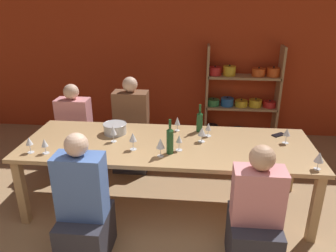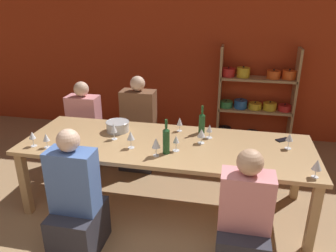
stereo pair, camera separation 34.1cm
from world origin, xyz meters
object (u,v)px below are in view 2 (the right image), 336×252
at_px(wine_glass_white_e, 156,143).
at_px(cell_phone, 283,140).
at_px(mixing_bowl, 118,126).
at_px(wine_glass_white_d, 114,128).
at_px(shelf_unit, 254,101).
at_px(person_near_a, 77,208).
at_px(wine_glass_red_d, 201,133).
at_px(wine_glass_empty_a, 176,140).
at_px(wine_glass_red_a, 290,138).
at_px(wine_glass_white_b, 131,136).
at_px(dining_table, 166,149).
at_px(wine_bottle_green, 202,122).
at_px(wine_bottle_dark, 166,140).
at_px(wine_glass_red_e, 317,165).
at_px(wine_glass_white_a, 180,122).
at_px(wine_glass_white_c, 210,129).
at_px(person_far_b, 86,133).
at_px(wine_glass_red_b, 46,138).
at_px(person_far_a, 139,134).
at_px(wine_glass_red_c, 32,136).
at_px(person_near_b, 243,231).

xyz_separation_m(wine_glass_white_e, cell_phone, (1.22, 0.62, -0.12)).
bearing_deg(mixing_bowl, wine_glass_white_d, -79.83).
relative_size(mixing_bowl, cell_phone, 1.60).
xyz_separation_m(shelf_unit, person_near_a, (-1.59, -2.82, -0.22)).
distance_m(wine_glass_red_d, wine_glass_empty_a, 0.32).
bearing_deg(wine_glass_white_d, wine_glass_red_a, 4.46).
height_order(wine_glass_white_b, cell_phone, wine_glass_white_b).
bearing_deg(mixing_bowl, dining_table, -18.69).
relative_size(wine_bottle_green, wine_glass_empty_a, 1.94).
height_order(dining_table, wine_bottle_dark, wine_bottle_dark).
distance_m(wine_glass_white_b, wine_glass_red_e, 1.70).
relative_size(wine_glass_white_a, wine_glass_white_c, 1.09).
xyz_separation_m(wine_bottle_dark, person_far_b, (-1.36, 1.04, -0.49)).
relative_size(dining_table, wine_glass_red_b, 19.62).
xyz_separation_m(mixing_bowl, wine_glass_empty_a, (0.73, -0.36, 0.05)).
bearing_deg(wine_glass_red_a, person_far_a, 156.87).
bearing_deg(wine_glass_empty_a, cell_phone, 24.28).
bearing_deg(wine_glass_white_e, wine_glass_white_d, 151.78).
bearing_deg(dining_table, wine_bottle_green, 46.70).
distance_m(wine_bottle_green, wine_bottle_dark, 0.64).
height_order(dining_table, wine_glass_red_d, wine_glass_red_d).
xyz_separation_m(wine_glass_white_d, cell_phone, (1.75, 0.34, -0.12)).
height_order(mixing_bowl, wine_bottle_dark, wine_bottle_dark).
distance_m(wine_glass_white_d, person_far_b, 1.21).
xyz_separation_m(wine_glass_red_c, person_near_a, (0.66, -0.47, -0.44)).
bearing_deg(wine_glass_red_b, person_far_a, 64.54).
height_order(person_far_a, person_near_b, person_far_a).
distance_m(wine_glass_white_d, person_far_a, 1.00).
relative_size(wine_glass_white_d, person_near_a, 0.15).
xyz_separation_m(wine_glass_white_b, person_near_b, (1.12, -0.62, -0.47)).
distance_m(shelf_unit, person_near_b, 2.82).
relative_size(shelf_unit, person_near_a, 1.25).
bearing_deg(wine_glass_red_d, person_near_a, -138.21).
distance_m(wine_glass_white_e, cell_phone, 1.38).
xyz_separation_m(wine_glass_white_a, person_near_b, (0.72, -1.15, -0.45)).
bearing_deg(person_near_b, wine_glass_white_c, 110.26).
height_order(wine_glass_red_b, wine_glass_red_c, wine_glass_red_c).
xyz_separation_m(wine_glass_white_d, wine_glass_red_e, (1.93, -0.40, -0.01)).
bearing_deg(dining_table, wine_glass_white_c, 28.06).
distance_m(wine_glass_white_b, person_far_a, 1.18).
distance_m(mixing_bowl, person_near_a, 1.09).
height_order(wine_bottle_green, wine_glass_red_e, wine_bottle_green).
xyz_separation_m(wine_bottle_green, wine_glass_red_a, (0.89, -0.23, -0.01)).
bearing_deg(mixing_bowl, wine_glass_white_e, -41.57).
height_order(mixing_bowl, wine_glass_red_b, wine_glass_red_b).
relative_size(wine_glass_empty_a, person_far_a, 0.13).
bearing_deg(person_far_b, wine_glass_white_e, 138.86).
height_order(wine_glass_red_b, wine_glass_red_d, wine_glass_red_d).
relative_size(wine_glass_white_b, cell_phone, 1.09).
distance_m(wine_glass_red_b, cell_phone, 2.43).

